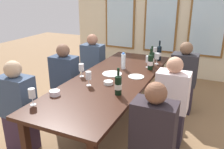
% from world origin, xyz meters
% --- Properties ---
extents(ground_plane, '(12.00, 12.00, 0.00)m').
position_xyz_m(ground_plane, '(0.00, 0.00, 0.00)').
color(ground_plane, brown).
extents(back_wall_with_windows, '(4.13, 0.10, 2.90)m').
position_xyz_m(back_wall_with_windows, '(0.00, 2.56, 1.45)').
color(back_wall_with_windows, beige).
rests_on(back_wall_with_windows, ground).
extents(dining_table, '(0.93, 2.62, 0.74)m').
position_xyz_m(dining_table, '(0.00, 0.00, 0.67)').
color(dining_table, '#32180F').
rests_on(dining_table, ground).
extents(white_plate_0, '(0.21, 0.21, 0.01)m').
position_xyz_m(white_plate_0, '(0.27, 0.16, 0.74)').
color(white_plate_0, white).
rests_on(white_plate_0, dining_table).
extents(white_plate_1, '(0.27, 0.27, 0.01)m').
position_xyz_m(white_plate_1, '(-0.06, 0.13, 0.74)').
color(white_plate_1, white).
rests_on(white_plate_1, dining_table).
extents(wine_bottle_0, '(0.08, 0.08, 0.31)m').
position_xyz_m(wine_bottle_0, '(0.35, 0.54, 0.86)').
color(wine_bottle_0, black).
rests_on(wine_bottle_0, dining_table).
extents(wine_bottle_1, '(0.08, 0.08, 0.30)m').
position_xyz_m(wine_bottle_1, '(0.32, 0.72, 0.85)').
color(wine_bottle_1, black).
rests_on(wine_bottle_1, dining_table).
extents(wine_bottle_2, '(0.08, 0.08, 0.32)m').
position_xyz_m(wine_bottle_2, '(0.34, 1.07, 0.86)').
color(wine_bottle_2, black).
rests_on(wine_bottle_2, dining_table).
extents(wine_bottle_3, '(0.08, 0.08, 0.30)m').
position_xyz_m(wine_bottle_3, '(0.27, -0.44, 0.85)').
color(wine_bottle_3, black).
rests_on(wine_bottle_3, dining_table).
extents(tasting_bowl_0, '(0.11, 0.11, 0.04)m').
position_xyz_m(tasting_bowl_0, '(0.05, -0.22, 0.76)').
color(tasting_bowl_0, white).
rests_on(tasting_bowl_0, dining_table).
extents(tasting_bowl_1, '(0.12, 0.12, 0.05)m').
position_xyz_m(tasting_bowl_1, '(-0.35, -0.75, 0.77)').
color(tasting_bowl_1, white).
rests_on(tasting_bowl_1, dining_table).
extents(water_bottle, '(0.06, 0.06, 0.24)m').
position_xyz_m(water_bottle, '(-0.01, 0.41, 0.85)').
color(water_bottle, white).
rests_on(water_bottle, dining_table).
extents(wine_glass_0, '(0.07, 0.07, 0.17)m').
position_xyz_m(wine_glass_0, '(-0.40, -1.03, 0.86)').
color(wine_glass_0, white).
rests_on(wine_glass_0, dining_table).
extents(wine_glass_1, '(0.07, 0.07, 0.17)m').
position_xyz_m(wine_glass_1, '(0.29, 0.62, 0.86)').
color(wine_glass_1, white).
rests_on(wine_glass_1, dining_table).
extents(wine_glass_2, '(0.07, 0.07, 0.17)m').
position_xyz_m(wine_glass_2, '(-0.39, -0.12, 0.86)').
color(wine_glass_2, white).
rests_on(wine_glass_2, dining_table).
extents(wine_glass_3, '(0.07, 0.07, 0.17)m').
position_xyz_m(wine_glass_3, '(0.37, 0.84, 0.86)').
color(wine_glass_3, white).
rests_on(wine_glass_3, dining_table).
extents(wine_glass_4, '(0.07, 0.07, 0.17)m').
position_xyz_m(wine_glass_4, '(0.25, 1.18, 0.86)').
color(wine_glass_4, white).
rests_on(wine_glass_4, dining_table).
extents(wine_glass_5, '(0.07, 0.07, 0.17)m').
position_xyz_m(wine_glass_5, '(-0.15, -0.35, 0.86)').
color(wine_glass_5, white).
rests_on(wine_glass_5, dining_table).
extents(seated_person_0, '(0.38, 0.24, 1.11)m').
position_xyz_m(seated_person_0, '(-0.78, 0.04, 0.53)').
color(seated_person_0, '#302B43').
rests_on(seated_person_0, ground).
extents(seated_person_1, '(0.38, 0.24, 1.11)m').
position_xyz_m(seated_person_1, '(0.78, -0.00, 0.53)').
color(seated_person_1, '#29212C').
rests_on(seated_person_1, ground).
extents(seated_person_2, '(0.38, 0.24, 1.11)m').
position_xyz_m(seated_person_2, '(-0.78, -0.88, 0.53)').
color(seated_person_2, '#392739').
rests_on(seated_person_2, ground).
extents(seated_person_3, '(0.38, 0.24, 1.11)m').
position_xyz_m(seated_person_3, '(0.78, -0.85, 0.53)').
color(seated_person_3, '#2D2E36').
rests_on(seated_person_3, ground).
extents(seated_person_4, '(0.38, 0.24, 1.11)m').
position_xyz_m(seated_person_4, '(-0.78, 0.89, 0.53)').
color(seated_person_4, '#2F2140').
rests_on(seated_person_4, ground).
extents(seated_person_5, '(0.38, 0.24, 1.11)m').
position_xyz_m(seated_person_5, '(0.78, 0.90, 0.53)').
color(seated_person_5, '#2D242E').
rests_on(seated_person_5, ground).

